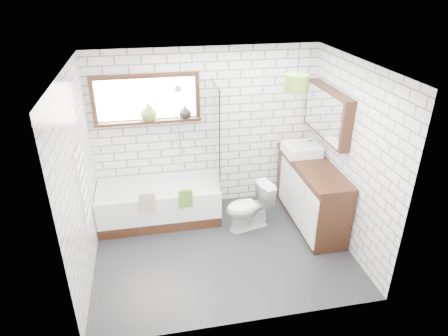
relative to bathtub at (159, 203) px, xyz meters
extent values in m
cube|color=black|center=(0.80, -0.91, -0.29)|extent=(3.40, 2.60, 0.01)
cube|color=white|center=(0.80, -0.91, 2.22)|extent=(3.40, 2.60, 0.01)
cube|color=white|center=(0.80, 0.40, 0.96)|extent=(3.40, 0.01, 2.50)
cube|color=white|center=(0.80, -2.21, 0.96)|extent=(3.40, 0.01, 2.50)
cube|color=white|center=(-0.91, -0.91, 0.96)|extent=(0.01, 2.60, 2.50)
cube|color=white|center=(2.50, -0.91, 0.96)|extent=(0.01, 2.60, 2.50)
cube|color=black|center=(-0.05, 0.35, 1.51)|extent=(1.52, 0.16, 0.68)
cube|color=white|center=(-0.86, -0.91, 0.91)|extent=(0.06, 0.52, 1.00)
cube|color=black|center=(2.42, -0.31, 1.36)|extent=(0.16, 1.20, 0.70)
cylinder|color=silver|center=(0.40, 0.35, 1.06)|extent=(0.02, 0.02, 1.30)
cube|color=white|center=(0.00, 0.00, 0.00)|extent=(1.78, 0.79, 0.58)
cube|color=white|center=(0.87, 0.00, 1.04)|extent=(0.02, 0.72, 1.50)
cube|color=#507C25|center=(0.37, -0.39, 0.27)|extent=(0.20, 0.05, 0.27)
cube|color=tan|center=(-0.16, -0.39, 0.27)|extent=(0.22, 0.05, 0.28)
cube|color=black|center=(2.23, -0.46, 0.19)|extent=(0.54, 1.68, 0.96)
cube|color=white|center=(2.17, -0.11, 0.75)|extent=(0.52, 0.45, 0.15)
cylinder|color=silver|center=(2.33, -0.11, 0.80)|extent=(0.04, 0.04, 0.15)
imported|color=white|center=(1.28, -0.47, 0.06)|extent=(0.53, 0.75, 0.70)
imported|color=#578127|center=(-0.04, 0.32, 1.32)|extent=(0.27, 0.27, 0.25)
imported|color=black|center=(0.49, 0.32, 1.29)|extent=(0.20, 0.20, 0.19)
cylinder|color=#578127|center=(0.00, 0.32, 1.29)|extent=(0.08, 0.08, 0.20)
cylinder|color=#507C25|center=(1.93, -0.29, 1.81)|extent=(0.31, 0.31, 0.23)
camera|label=1|loc=(-0.03, -5.25, 3.17)|focal=32.00mm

